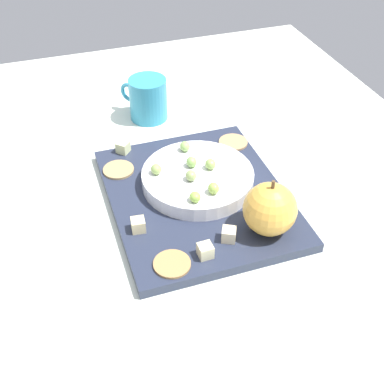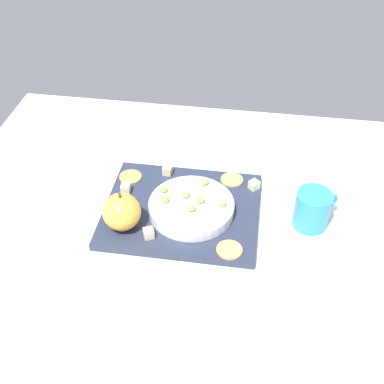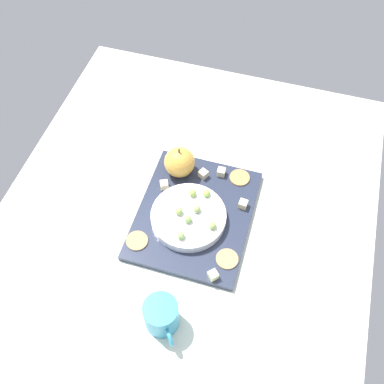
{
  "view_description": "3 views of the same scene",
  "coord_description": "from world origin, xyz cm",
  "px_view_note": "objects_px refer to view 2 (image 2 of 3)",
  "views": [
    {
      "loc": [
        63.58,
        -23.14,
        58.0
      ],
      "look_at": [
        5.89,
        -3.86,
        7.17
      ],
      "focal_mm": 47.62,
      "sensor_mm": 36.0,
      "label": 1
    },
    {
      "loc": [
        -9.95,
        75.18,
        78.98
      ],
      "look_at": [
        2.02,
        -3.67,
        8.76
      ],
      "focal_mm": 46.43,
      "sensor_mm": 36.0,
      "label": 2
    },
    {
      "loc": [
        -51.89,
        -18.28,
        100.97
      ],
      "look_at": [
        6.82,
        -0.93,
        9.81
      ],
      "focal_mm": 42.4,
      "sensor_mm": 36.0,
      "label": 3
    }
  ],
  "objects_px": {
    "cheese_cube_0": "(149,233)",
    "cheese_cube_2": "(254,185)",
    "cheese_cube_1": "(129,202)",
    "serving_dish": "(191,207)",
    "cracker_1": "(232,180)",
    "cup": "(313,209)",
    "grape_1": "(222,203)",
    "grape_4": "(202,181)",
    "cracker_0": "(229,250)",
    "apple_whole": "(122,212)",
    "platter": "(182,210)",
    "grape_5": "(191,207)",
    "cheese_cube_4": "(126,188)",
    "cheese_cube_3": "(167,170)",
    "grape_3": "(185,194)",
    "cracker_2": "(131,177)",
    "grape_0": "(164,199)",
    "grape_2": "(199,199)",
    "grape_6": "(163,189)"
  },
  "relations": [
    {
      "from": "cheese_cube_2",
      "to": "grape_3",
      "type": "relative_size",
      "value": 1.05
    },
    {
      "from": "cheese_cube_0",
      "to": "cracker_2",
      "type": "distance_m",
      "value": 0.2
    },
    {
      "from": "cracker_0",
      "to": "grape_2",
      "type": "distance_m",
      "value": 0.13
    },
    {
      "from": "grape_4",
      "to": "serving_dish",
      "type": "bearing_deg",
      "value": 77.74
    },
    {
      "from": "cracker_0",
      "to": "grape_0",
      "type": "height_order",
      "value": "grape_0"
    },
    {
      "from": "cheese_cube_1",
      "to": "grape_4",
      "type": "relative_size",
      "value": 1.05
    },
    {
      "from": "grape_5",
      "to": "cracker_0",
      "type": "bearing_deg",
      "value": 138.87
    },
    {
      "from": "cracker_1",
      "to": "grape_4",
      "type": "relative_size",
      "value": 2.74
    },
    {
      "from": "grape_4",
      "to": "platter",
      "type": "bearing_deg",
      "value": 56.73
    },
    {
      "from": "cracker_0",
      "to": "cup",
      "type": "height_order",
      "value": "cup"
    },
    {
      "from": "cracker_1",
      "to": "cup",
      "type": "xyz_separation_m",
      "value": [
        -0.18,
        0.1,
        0.02
      ]
    },
    {
      "from": "grape_1",
      "to": "grape_5",
      "type": "distance_m",
      "value": 0.07
    },
    {
      "from": "grape_5",
      "to": "cracker_2",
      "type": "bearing_deg",
      "value": -35.51
    },
    {
      "from": "serving_dish",
      "to": "apple_whole",
      "type": "xyz_separation_m",
      "value": [
        0.13,
        0.06,
        0.03
      ]
    },
    {
      "from": "apple_whole",
      "to": "cracker_0",
      "type": "height_order",
      "value": "apple_whole"
    },
    {
      "from": "cup",
      "to": "cracker_1",
      "type": "bearing_deg",
      "value": -29.24
    },
    {
      "from": "apple_whole",
      "to": "cheese_cube_4",
      "type": "distance_m",
      "value": 0.11
    },
    {
      "from": "serving_dish",
      "to": "grape_1",
      "type": "relative_size",
      "value": 9.57
    },
    {
      "from": "grape_1",
      "to": "cheese_cube_0",
      "type": "bearing_deg",
      "value": 32.38
    },
    {
      "from": "apple_whole",
      "to": "grape_0",
      "type": "height_order",
      "value": "apple_whole"
    },
    {
      "from": "cheese_cube_1",
      "to": "cracker_0",
      "type": "distance_m",
      "value": 0.25
    },
    {
      "from": "cracker_1",
      "to": "grape_1",
      "type": "height_order",
      "value": "grape_1"
    },
    {
      "from": "serving_dish",
      "to": "grape_3",
      "type": "relative_size",
      "value": 9.57
    },
    {
      "from": "grape_5",
      "to": "grape_3",
      "type": "bearing_deg",
      "value": -65.02
    },
    {
      "from": "cracker_2",
      "to": "grape_5",
      "type": "xyz_separation_m",
      "value": [
        -0.16,
        0.11,
        0.03
      ]
    },
    {
      "from": "grape_3",
      "to": "grape_6",
      "type": "bearing_deg",
      "value": -11.48
    },
    {
      "from": "cheese_cube_2",
      "to": "grape_1",
      "type": "relative_size",
      "value": 1.05
    },
    {
      "from": "serving_dish",
      "to": "cheese_cube_2",
      "type": "height_order",
      "value": "serving_dish"
    },
    {
      "from": "cheese_cube_3",
      "to": "cracker_0",
      "type": "height_order",
      "value": "cheese_cube_3"
    },
    {
      "from": "apple_whole",
      "to": "grape_3",
      "type": "xyz_separation_m",
      "value": [
        -0.12,
        -0.08,
        -0.01
      ]
    },
    {
      "from": "cheese_cube_2",
      "to": "cheese_cube_3",
      "type": "bearing_deg",
      "value": -6.29
    },
    {
      "from": "cracker_0",
      "to": "grape_4",
      "type": "xyz_separation_m",
      "value": [
        0.08,
        -0.16,
        0.03
      ]
    },
    {
      "from": "cheese_cube_0",
      "to": "grape_2",
      "type": "relative_size",
      "value": 1.05
    },
    {
      "from": "apple_whole",
      "to": "cheese_cube_3",
      "type": "relative_size",
      "value": 3.96
    },
    {
      "from": "cracker_1",
      "to": "grape_1",
      "type": "bearing_deg",
      "value": 83.84
    },
    {
      "from": "cheese_cube_1",
      "to": "serving_dish",
      "type": "bearing_deg",
      "value": -179.62
    },
    {
      "from": "apple_whole",
      "to": "grape_5",
      "type": "bearing_deg",
      "value": -163.35
    },
    {
      "from": "apple_whole",
      "to": "grape_4",
      "type": "bearing_deg",
      "value": -139.09
    },
    {
      "from": "grape_5",
      "to": "grape_6",
      "type": "relative_size",
      "value": 1.0
    },
    {
      "from": "serving_dish",
      "to": "cheese_cube_2",
      "type": "distance_m",
      "value": 0.16
    },
    {
      "from": "cheese_cube_1",
      "to": "platter",
      "type": "bearing_deg",
      "value": -175.13
    },
    {
      "from": "cheese_cube_4",
      "to": "grape_5",
      "type": "xyz_separation_m",
      "value": [
        -0.16,
        0.07,
        0.02
      ]
    },
    {
      "from": "cheese_cube_2",
      "to": "grape_5",
      "type": "height_order",
      "value": "grape_5"
    },
    {
      "from": "platter",
      "to": "cheese_cube_0",
      "type": "distance_m",
      "value": 0.11
    },
    {
      "from": "cheese_cube_2",
      "to": "cheese_cube_3",
      "type": "relative_size",
      "value": 1.0
    },
    {
      "from": "cracker_2",
      "to": "grape_3",
      "type": "distance_m",
      "value": 0.16
    },
    {
      "from": "grape_4",
      "to": "apple_whole",
      "type": "bearing_deg",
      "value": 40.91
    },
    {
      "from": "cheese_cube_0",
      "to": "cheese_cube_2",
      "type": "bearing_deg",
      "value": -137.93
    },
    {
      "from": "cracker_2",
      "to": "grape_1",
      "type": "distance_m",
      "value": 0.24
    },
    {
      "from": "cracker_1",
      "to": "cracker_0",
      "type": "bearing_deg",
      "value": 93.87
    }
  ]
}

